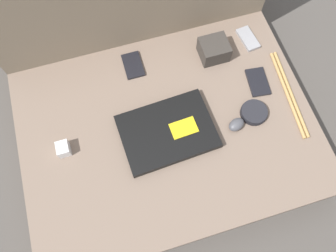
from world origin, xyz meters
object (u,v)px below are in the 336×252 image
Objects in this scene: camera_pouch at (214,50)px; charger_brick at (63,149)px; phone_black at (258,82)px; phone_silver at (133,65)px; computer_mouse at (236,124)px; phone_small at (248,39)px; laptop at (167,132)px; speaker_puck at (254,112)px.

charger_brick is (-0.61, -0.22, -0.01)m from camera_pouch.
phone_black is 1.18× the size of camera_pouch.
phone_silver is 0.31m from camera_pouch.
camera_pouch is (0.02, 0.30, 0.02)m from computer_mouse.
charger_brick is (-0.59, 0.08, 0.00)m from computer_mouse.
phone_silver and phone_black have the same top height.
phone_small is (0.18, 0.33, -0.01)m from computer_mouse.
phone_small is 0.81m from charger_brick.
phone_silver is 0.46m from phone_small.
phone_silver is (-0.28, 0.34, -0.01)m from computer_mouse.
phone_silver is 0.40m from charger_brick.
laptop is at bearing -135.32° from camera_pouch.
laptop reaches higher than phone_black.
phone_black is (0.42, -0.20, 0.00)m from phone_silver.
laptop is at bearing -152.32° from phone_small.
laptop is at bearing 176.74° from speaker_puck.
charger_brick reaches higher than laptop.
laptop is at bearing -159.06° from phone_black.
phone_silver is at bearing 107.85° from computer_mouse.
charger_brick reaches higher than phone_black.
computer_mouse reaches higher than phone_silver.
phone_black is at bearing -107.74° from phone_small.
charger_brick is (-0.35, 0.04, 0.01)m from laptop.
computer_mouse is at bearing -161.00° from speaker_puck.
phone_black is at bearing -25.36° from phone_silver.
speaker_puck is 0.85× the size of phone_small.
computer_mouse reaches higher than phone_black.
speaker_puck reaches higher than phone_small.
phone_silver is 1.07× the size of camera_pouch.
laptop is 0.32m from speaker_puck.
camera_pouch reaches higher than computer_mouse.
laptop is 3.17× the size of camera_pouch.
phone_black is 2.56× the size of charger_brick.
speaker_puck is at bearing -40.95° from phone_silver.
charger_brick is (-0.77, -0.24, 0.01)m from phone_small.
computer_mouse reaches higher than laptop.
phone_small reaches higher than phone_silver.
computer_mouse is at bearing -50.27° from phone_silver.
camera_pouch reaches higher than speaker_puck.
camera_pouch is at bearing 63.99° from computer_mouse.
phone_small is (0.46, -0.01, 0.00)m from phone_silver.
laptop is at bearing 147.68° from computer_mouse.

